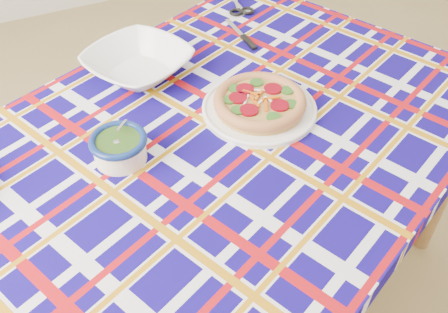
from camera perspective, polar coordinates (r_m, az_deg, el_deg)
name	(u,v)px	position (r m, az deg, el deg)	size (l,w,h in m)	color
floor	(269,236)	(1.79, 5.12, -9.06)	(4.00, 4.00, 0.00)	olive
dining_table	(202,170)	(1.14, -2.49, -1.51)	(1.68, 1.40, 0.68)	brown
tablecloth	(202,163)	(1.13, -2.53, -0.71)	(1.47, 0.93, 0.10)	#0F0564
main_focaccia_plate	(260,102)	(1.18, 4.10, 6.26)	(0.28, 0.28, 0.05)	#B2833F
pesto_bowl	(119,146)	(1.06, -11.90, 1.19)	(0.12, 0.12, 0.07)	#1C380F
serving_bowl	(138,63)	(1.32, -9.78, 10.45)	(0.25, 0.25, 0.06)	white
table_knife	(235,28)	(1.51, 1.32, 14.45)	(0.20, 0.02, 0.01)	silver
kitchen_scissors	(236,1)	(1.65, 1.33, 17.30)	(0.17, 0.08, 0.01)	silver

